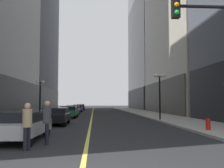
{
  "coord_description": "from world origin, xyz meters",
  "views": [
    {
      "loc": [
        0.31,
        -5.62,
        1.75
      ],
      "look_at": [
        3.05,
        35.57,
        4.62
      ],
      "focal_mm": 42.19,
      "sensor_mm": 36.0,
      "label": 1
    }
  ],
  "objects_px": {
    "car_grey": "(73,109)",
    "car_maroon": "(81,107)",
    "street_lamp_left_far": "(40,90)",
    "pedestrian_in_tan_trench": "(27,122)",
    "pedestrian_with_orange_bag": "(47,119)",
    "fire_hydrant_right": "(208,126)",
    "car_blue": "(77,108)",
    "street_lamp_right_mid": "(160,86)",
    "car_silver": "(23,125)",
    "car_green": "(69,111)",
    "car_black": "(56,116)"
  },
  "relations": [
    {
      "from": "car_green",
      "to": "fire_hydrant_right",
      "type": "distance_m",
      "value": 17.62
    },
    {
      "from": "car_silver",
      "to": "car_maroon",
      "type": "relative_size",
      "value": 1.05
    },
    {
      "from": "car_green",
      "to": "pedestrian_with_orange_bag",
      "type": "height_order",
      "value": "pedestrian_with_orange_bag"
    },
    {
      "from": "car_grey",
      "to": "street_lamp_left_far",
      "type": "relative_size",
      "value": 0.91
    },
    {
      "from": "car_black",
      "to": "car_grey",
      "type": "xyz_separation_m",
      "value": [
        -0.08,
        17.28,
        -0.0
      ]
    },
    {
      "from": "street_lamp_right_mid",
      "to": "fire_hydrant_right",
      "type": "bearing_deg",
      "value": -86.91
    },
    {
      "from": "street_lamp_right_mid",
      "to": "pedestrian_in_tan_trench",
      "type": "bearing_deg",
      "value": -120.79
    },
    {
      "from": "car_green",
      "to": "street_lamp_left_far",
      "type": "height_order",
      "value": "street_lamp_left_far"
    },
    {
      "from": "car_green",
      "to": "pedestrian_with_orange_bag",
      "type": "relative_size",
      "value": 2.24
    },
    {
      "from": "car_black",
      "to": "pedestrian_with_orange_bag",
      "type": "bearing_deg",
      "value": -83.93
    },
    {
      "from": "car_black",
      "to": "pedestrian_with_orange_bag",
      "type": "relative_size",
      "value": 2.37
    },
    {
      "from": "car_grey",
      "to": "car_maroon",
      "type": "height_order",
      "value": "same"
    },
    {
      "from": "car_green",
      "to": "car_blue",
      "type": "height_order",
      "value": "same"
    },
    {
      "from": "car_blue",
      "to": "car_maroon",
      "type": "height_order",
      "value": "same"
    },
    {
      "from": "pedestrian_with_orange_bag",
      "to": "street_lamp_right_mid",
      "type": "bearing_deg",
      "value": 58.33
    },
    {
      "from": "car_black",
      "to": "fire_hydrant_right",
      "type": "distance_m",
      "value": 11.17
    },
    {
      "from": "street_lamp_left_far",
      "to": "fire_hydrant_right",
      "type": "height_order",
      "value": "street_lamp_left_far"
    },
    {
      "from": "car_black",
      "to": "car_blue",
      "type": "xyz_separation_m",
      "value": [
        -0.1,
        27.25,
        -0.0
      ]
    },
    {
      "from": "car_black",
      "to": "car_silver",
      "type": "bearing_deg",
      "value": -91.97
    },
    {
      "from": "street_lamp_left_far",
      "to": "pedestrian_in_tan_trench",
      "type": "bearing_deg",
      "value": -79.54
    },
    {
      "from": "car_black",
      "to": "car_green",
      "type": "height_order",
      "value": "same"
    },
    {
      "from": "pedestrian_with_orange_bag",
      "to": "fire_hydrant_right",
      "type": "bearing_deg",
      "value": 24.0
    },
    {
      "from": "car_maroon",
      "to": "pedestrian_with_orange_bag",
      "type": "height_order",
      "value": "pedestrian_with_orange_bag"
    },
    {
      "from": "car_maroon",
      "to": "pedestrian_with_orange_bag",
      "type": "relative_size",
      "value": 2.39
    },
    {
      "from": "pedestrian_with_orange_bag",
      "to": "fire_hydrant_right",
      "type": "xyz_separation_m",
      "value": [
        8.56,
        3.81,
        -0.67
      ]
    },
    {
      "from": "car_green",
      "to": "street_lamp_right_mid",
      "type": "distance_m",
      "value": 10.85
    },
    {
      "from": "car_blue",
      "to": "street_lamp_right_mid",
      "type": "height_order",
      "value": "street_lamp_right_mid"
    },
    {
      "from": "car_green",
      "to": "street_lamp_right_mid",
      "type": "xyz_separation_m",
      "value": [
        8.92,
        -5.63,
        2.54
      ]
    },
    {
      "from": "car_blue",
      "to": "car_silver",
      "type": "bearing_deg",
      "value": -90.3
    },
    {
      "from": "pedestrian_with_orange_bag",
      "to": "street_lamp_left_far",
      "type": "distance_m",
      "value": 22.36
    },
    {
      "from": "car_grey",
      "to": "car_maroon",
      "type": "relative_size",
      "value": 0.93
    },
    {
      "from": "car_silver",
      "to": "car_maroon",
      "type": "height_order",
      "value": "same"
    },
    {
      "from": "car_maroon",
      "to": "pedestrian_in_tan_trench",
      "type": "xyz_separation_m",
      "value": [
        0.56,
        -48.49,
        0.29
      ]
    },
    {
      "from": "car_blue",
      "to": "street_lamp_left_far",
      "type": "height_order",
      "value": "street_lamp_left_far"
    },
    {
      "from": "street_lamp_left_far",
      "to": "car_silver",
      "type": "bearing_deg",
      "value": -80.52
    },
    {
      "from": "street_lamp_left_far",
      "to": "street_lamp_right_mid",
      "type": "xyz_separation_m",
      "value": [
        12.8,
        -8.68,
        0.0
      ]
    },
    {
      "from": "street_lamp_right_mid",
      "to": "car_blue",
      "type": "bearing_deg",
      "value": 111.13
    },
    {
      "from": "car_green",
      "to": "pedestrian_in_tan_trench",
      "type": "height_order",
      "value": "pedestrian_in_tan_trench"
    },
    {
      "from": "car_silver",
      "to": "car_green",
      "type": "xyz_separation_m",
      "value": [
        0.44,
        17.54,
        -0.0
      ]
    },
    {
      "from": "car_grey",
      "to": "street_lamp_left_far",
      "type": "distance_m",
      "value": 6.75
    },
    {
      "from": "car_silver",
      "to": "pedestrian_with_orange_bag",
      "type": "xyz_separation_m",
      "value": [
        1.3,
        -1.16,
        0.35
      ]
    },
    {
      "from": "car_maroon",
      "to": "street_lamp_right_mid",
      "type": "height_order",
      "value": "street_lamp_right_mid"
    },
    {
      "from": "car_grey",
      "to": "pedestrian_with_orange_bag",
      "type": "relative_size",
      "value": 2.23
    },
    {
      "from": "car_blue",
      "to": "street_lamp_left_far",
      "type": "relative_size",
      "value": 0.96
    },
    {
      "from": "fire_hydrant_right",
      "to": "street_lamp_left_far",
      "type": "bearing_deg",
      "value": 126.57
    },
    {
      "from": "car_black",
      "to": "car_grey",
      "type": "relative_size",
      "value": 1.07
    },
    {
      "from": "street_lamp_left_far",
      "to": "street_lamp_right_mid",
      "type": "height_order",
      "value": "same"
    },
    {
      "from": "pedestrian_in_tan_trench",
      "to": "street_lamp_right_mid",
      "type": "relative_size",
      "value": 0.39
    },
    {
      "from": "pedestrian_with_orange_bag",
      "to": "fire_hydrant_right",
      "type": "relative_size",
      "value": 2.27
    },
    {
      "from": "car_black",
      "to": "car_maroon",
      "type": "xyz_separation_m",
      "value": [
        -0.03,
        37.65,
        -0.0
      ]
    }
  ]
}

